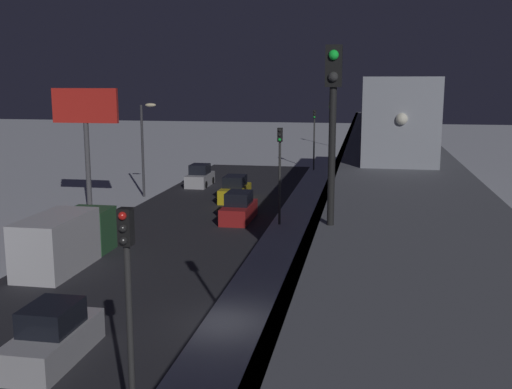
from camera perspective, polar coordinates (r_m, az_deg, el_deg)
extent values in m
plane|color=silver|center=(24.65, -3.11, -11.82)|extent=(240.00, 240.00, 0.00)
cube|color=#28282D|center=(26.74, -16.61, -10.43)|extent=(11.00, 90.67, 0.01)
cube|color=slate|center=(22.50, 13.30, 0.93)|extent=(5.00, 90.67, 0.80)
cube|color=#38383D|center=(22.49, 7.24, 1.13)|extent=(0.24, 88.86, 0.80)
cylinder|color=slate|center=(60.34, 11.44, 3.90)|extent=(1.40, 1.40, 5.32)
cylinder|color=slate|center=(45.35, 11.76, 1.77)|extent=(1.40, 1.40, 5.32)
cylinder|color=slate|center=(30.49, 12.38, -2.44)|extent=(1.40, 1.40, 5.32)
cylinder|color=slate|center=(16.11, 14.18, -14.35)|extent=(1.40, 1.40, 5.32)
cube|color=#999EA8|center=(32.29, 12.59, 7.52)|extent=(2.90, 18.00, 3.40)
cube|color=black|center=(32.28, 12.62, 8.24)|extent=(2.94, 16.20, 0.90)
cube|color=#999EA8|center=(50.87, 11.82, 8.53)|extent=(2.90, 18.00, 3.40)
cube|color=black|center=(50.86, 11.84, 8.99)|extent=(2.94, 16.20, 0.90)
sphere|color=white|center=(23.26, 13.42, 6.86)|extent=(0.44, 0.44, 0.44)
cylinder|color=black|center=(13.79, 7.07, 3.66)|extent=(0.16, 0.16, 3.20)
cube|color=black|center=(13.70, 7.26, 11.78)|extent=(0.36, 0.28, 0.90)
sphere|color=#19F23F|center=(13.55, 7.24, 12.77)|extent=(0.22, 0.22, 0.22)
sphere|color=#333333|center=(13.54, 7.19, 10.82)|extent=(0.22, 0.22, 0.22)
cube|color=#B2B2B7|center=(55.96, -5.24, 1.38)|extent=(1.80, 4.03, 1.10)
cube|color=black|center=(55.81, -5.25, 2.38)|extent=(1.58, 1.94, 0.87)
cylinder|color=black|center=(54.58, -4.72, 0.91)|extent=(0.20, 0.64, 0.64)
cylinder|color=black|center=(55.05, -6.44, 0.96)|extent=(0.20, 0.64, 0.64)
cylinder|color=black|center=(56.97, -4.07, 1.32)|extent=(0.20, 0.64, 0.64)
cylinder|color=black|center=(57.41, -5.72, 1.37)|extent=(0.20, 0.64, 0.64)
cube|color=#A51E1E|center=(41.86, -1.60, -1.67)|extent=(1.80, 4.53, 1.10)
cube|color=black|center=(41.66, -1.61, -0.34)|extent=(1.58, 2.17, 0.87)
cube|color=#B2B2B7|center=(22.49, -18.34, -13.10)|extent=(1.80, 4.30, 1.10)
cube|color=black|center=(22.13, -18.49, -10.75)|extent=(1.58, 2.06, 0.87)
cube|color=gold|center=(48.97, -1.97, 0.11)|extent=(1.80, 4.58, 1.10)
cube|color=black|center=(48.80, -1.98, 1.25)|extent=(1.58, 2.20, 0.87)
cube|color=#2D6038|center=(35.46, -15.18, -3.18)|extent=(2.30, 2.20, 2.40)
cube|color=silver|center=(32.14, -18.10, -4.37)|extent=(2.40, 5.00, 2.80)
cylinder|color=#2D2D2D|center=(15.91, -11.58, -14.23)|extent=(0.16, 0.16, 5.50)
cube|color=black|center=(14.87, -12.03, -2.94)|extent=(0.32, 0.32, 0.90)
sphere|color=red|center=(14.64, -12.34, -1.96)|extent=(0.20, 0.20, 0.20)
sphere|color=black|center=(14.71, -12.29, -3.10)|extent=(0.20, 0.20, 0.20)
sphere|color=black|center=(14.78, -12.25, -4.23)|extent=(0.20, 0.20, 0.20)
cylinder|color=#2D2D2D|center=(40.27, 2.21, 1.03)|extent=(0.16, 0.16, 5.50)
cube|color=black|center=(39.87, 2.25, 5.57)|extent=(0.32, 0.32, 0.90)
sphere|color=black|center=(39.67, 2.21, 5.98)|extent=(0.20, 0.20, 0.20)
sphere|color=black|center=(39.69, 2.21, 5.55)|extent=(0.20, 0.20, 0.20)
sphere|color=#19E53F|center=(39.72, 2.21, 5.12)|extent=(0.20, 0.20, 0.20)
cylinder|color=#2D2D2D|center=(65.87, 5.42, 4.67)|extent=(0.16, 0.16, 5.50)
cube|color=black|center=(65.62, 5.47, 7.45)|extent=(0.32, 0.32, 0.90)
sphere|color=black|center=(65.43, 5.46, 7.70)|extent=(0.20, 0.20, 0.20)
sphere|color=black|center=(65.45, 5.46, 7.44)|extent=(0.20, 0.20, 0.20)
sphere|color=#19E53F|center=(65.46, 5.45, 7.18)|extent=(0.20, 0.20, 0.20)
cylinder|color=#2D2D2D|center=(91.68, 6.84, 6.26)|extent=(0.16, 0.16, 5.50)
cube|color=black|center=(91.50, 6.88, 8.26)|extent=(0.32, 0.32, 0.90)
sphere|color=black|center=(91.31, 6.88, 8.44)|extent=(0.20, 0.20, 0.20)
sphere|color=black|center=(91.32, 6.88, 8.26)|extent=(0.20, 0.20, 0.20)
sphere|color=#19E53F|center=(91.33, 6.87, 8.07)|extent=(0.20, 0.20, 0.20)
cylinder|color=#4C4C51|center=(45.04, -15.36, 2.31)|extent=(0.36, 0.36, 6.50)
cube|color=red|center=(44.66, -15.64, 7.97)|extent=(4.80, 0.30, 2.40)
cylinder|color=#38383D|center=(50.79, -10.51, 3.97)|extent=(0.20, 0.20, 7.50)
ellipsoid|color=#F4E5B2|center=(50.23, -9.79, 8.21)|extent=(0.90, 0.44, 0.30)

